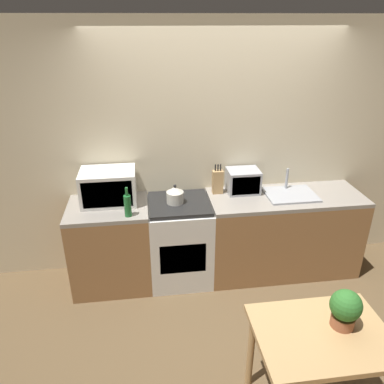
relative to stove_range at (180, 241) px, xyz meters
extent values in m
plane|color=brown|center=(0.41, -0.69, -0.45)|extent=(16.00, 16.00, 0.00)
cube|color=beige|center=(0.41, 0.34, 0.85)|extent=(10.00, 0.06, 2.60)
cube|color=olive|center=(-0.71, 0.00, -0.02)|extent=(0.78, 0.62, 0.86)
cube|color=gray|center=(-0.71, 0.00, 0.43)|extent=(0.78, 0.62, 0.04)
cube|color=olive|center=(1.11, 0.00, -0.02)|extent=(1.60, 0.62, 0.86)
cube|color=gray|center=(1.11, 0.00, 0.43)|extent=(1.60, 0.62, 0.04)
cube|color=silver|center=(0.00, 0.00, -0.02)|extent=(0.63, 0.62, 0.86)
cube|color=black|center=(0.00, 0.00, 0.43)|extent=(0.60, 0.57, 0.04)
cube|color=black|center=(0.00, -0.30, -0.02)|extent=(0.45, 0.02, 0.32)
cylinder|color=beige|center=(-0.04, 0.00, 0.51)|extent=(0.17, 0.17, 0.12)
cone|color=beige|center=(-0.04, 0.00, 0.60)|extent=(0.16, 0.16, 0.05)
sphere|color=black|center=(-0.04, 0.00, 0.63)|extent=(0.03, 0.03, 0.03)
cube|color=silver|center=(-0.68, 0.10, 0.62)|extent=(0.53, 0.38, 0.33)
cube|color=black|center=(-0.68, -0.08, 0.62)|extent=(0.47, 0.01, 0.26)
cylinder|color=#1E662D|center=(-0.49, -0.22, 0.56)|extent=(0.07, 0.07, 0.21)
cylinder|color=#1E662D|center=(-0.49, -0.22, 0.70)|extent=(0.02, 0.02, 0.08)
cube|color=tan|center=(0.42, 0.16, 0.58)|extent=(0.11, 0.07, 0.25)
cylinder|color=black|center=(0.39, 0.16, 0.74)|extent=(0.01, 0.01, 0.07)
cylinder|color=black|center=(0.42, 0.16, 0.74)|extent=(0.01, 0.01, 0.07)
cylinder|color=black|center=(0.44, 0.16, 0.74)|extent=(0.01, 0.01, 0.07)
cube|color=#999BA0|center=(0.69, 0.16, 0.57)|extent=(0.33, 0.26, 0.24)
cube|color=black|center=(0.69, 0.04, 0.57)|extent=(0.29, 0.01, 0.20)
cube|color=#999BA0|center=(1.16, 0.00, 0.46)|extent=(0.51, 0.40, 0.02)
cylinder|color=#999BA0|center=(1.16, 0.14, 0.58)|extent=(0.03, 0.03, 0.22)
cube|color=tan|center=(0.76, -1.65, 0.27)|extent=(0.87, 0.64, 0.04)
cylinder|color=tan|center=(0.38, -1.39, -0.10)|extent=(0.05, 0.05, 0.70)
cylinder|color=tan|center=(1.13, -1.39, -0.10)|extent=(0.05, 0.05, 0.70)
cylinder|color=#9E5B3D|center=(0.90, -1.61, 0.33)|extent=(0.15, 0.15, 0.08)
sphere|color=#2D6B28|center=(0.90, -1.61, 0.46)|extent=(0.20, 0.20, 0.20)
camera|label=1|loc=(-0.32, -3.31, 2.12)|focal=35.00mm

